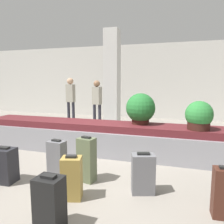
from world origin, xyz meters
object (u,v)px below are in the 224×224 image
at_px(suitcase_0, 50,204).
at_px(traveler_1, 71,96).
at_px(suitcase_8, 224,193).
at_px(potted_plant_0, 199,116).
at_px(pillar, 112,82).
at_px(suitcase_3, 4,165).
at_px(suitcase_5, 57,159).
at_px(potted_plant_1, 141,109).
at_px(suitcase_4, 143,174).
at_px(suitcase_6, 87,160).
at_px(traveler_0, 97,99).
at_px(suitcase_1, 72,178).

xyz_separation_m(suitcase_0, traveler_1, (-2.63, 5.51, 0.74)).
distance_m(suitcase_8, potted_plant_0, 1.86).
height_order(pillar, suitcase_3, pillar).
distance_m(suitcase_3, potted_plant_0, 3.55).
distance_m(pillar, suitcase_3, 4.21).
bearing_deg(suitcase_5, traveler_1, 121.39).
bearing_deg(potted_plant_1, suitcase_4, -78.65).
bearing_deg(suitcase_6, traveler_0, 119.95).
xyz_separation_m(suitcase_1, traveler_1, (-2.56, 4.86, 0.75)).
bearing_deg(traveler_1, traveler_0, 4.26).
bearing_deg(potted_plant_1, suitcase_0, -100.14).
bearing_deg(suitcase_8, suitcase_6, 165.14).
xyz_separation_m(suitcase_1, suitcase_6, (-0.02, 0.56, 0.06)).
distance_m(suitcase_5, traveler_0, 4.33).
bearing_deg(suitcase_4, traveler_0, 101.38).
bearing_deg(suitcase_0, suitcase_4, 54.40).
bearing_deg(traveler_0, potted_plant_0, 157.09).
bearing_deg(suitcase_3, suitcase_6, 16.46).
height_order(pillar, suitcase_6, pillar).
bearing_deg(potted_plant_1, suitcase_1, -105.07).
height_order(pillar, traveler_0, pillar).
bearing_deg(suitcase_6, suitcase_0, -74.26).
height_order(suitcase_1, traveler_0, traveler_0).
height_order(suitcase_4, suitcase_6, suitcase_6).
relative_size(suitcase_1, suitcase_6, 0.83).
bearing_deg(suitcase_1, traveler_1, 101.66).
height_order(suitcase_5, suitcase_8, suitcase_5).
height_order(suitcase_0, suitcase_1, suitcase_0).
xyz_separation_m(suitcase_5, suitcase_8, (2.47, -0.38, -0.01)).
height_order(suitcase_5, traveler_1, traveler_1).
xyz_separation_m(suitcase_0, suitcase_3, (-1.34, 0.78, -0.02)).
bearing_deg(traveler_0, suitcase_6, 127.59).
relative_size(suitcase_8, potted_plant_0, 1.14).
distance_m(suitcase_4, potted_plant_0, 1.79).
bearing_deg(suitcase_0, suitcase_6, 96.37).
xyz_separation_m(suitcase_3, suitcase_5, (0.71, 0.40, 0.04)).
bearing_deg(potted_plant_1, potted_plant_0, -11.72).
xyz_separation_m(suitcase_4, suitcase_8, (1.00, -0.29, 0.01)).
bearing_deg(suitcase_3, suitcase_1, -8.31).
distance_m(suitcase_5, traveler_1, 4.82).
xyz_separation_m(suitcase_6, potted_plant_1, (0.60, 1.57, 0.66)).
relative_size(suitcase_4, suitcase_5, 0.92).
xyz_separation_m(suitcase_8, traveler_0, (-3.36, 4.57, 0.68)).
bearing_deg(potted_plant_0, suitcase_3, -149.77).
relative_size(potted_plant_0, traveler_1, 0.32).
xyz_separation_m(suitcase_3, traveler_1, (-1.29, 4.73, 0.77)).
relative_size(pillar, suitcase_5, 4.88).
relative_size(pillar, suitcase_8, 5.06).
height_order(suitcase_4, suitcase_8, suitcase_8).
xyz_separation_m(suitcase_5, traveler_0, (-0.89, 4.19, 0.66)).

